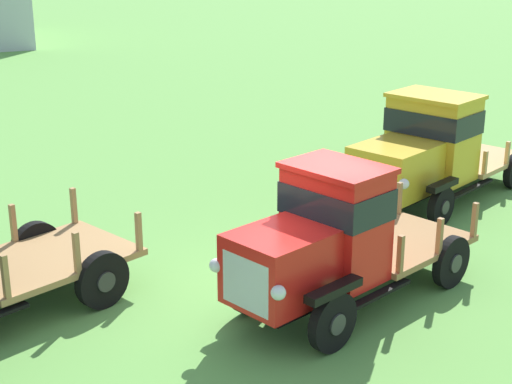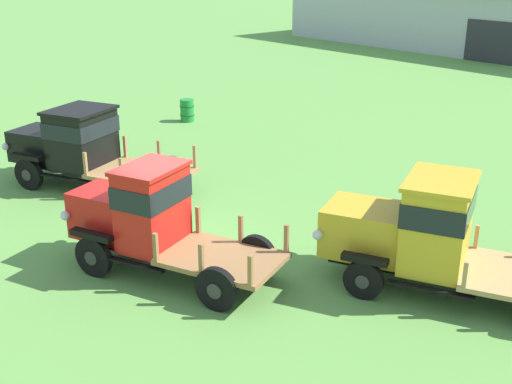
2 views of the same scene
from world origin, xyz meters
name	(u,v)px [view 2 (image 2 of 2)]	position (x,y,z in m)	size (l,w,h in m)	color
ground_plane	(172,252)	(0.00, 0.00, 0.00)	(240.00, 240.00, 0.00)	#5B9342
farm_shed	(477,15)	(-12.98, 33.06, 2.15)	(26.37, 10.17, 4.26)	#B2B7BC
vintage_truck_foreground_near	(79,145)	(-5.31, 0.50, 1.17)	(5.65, 3.78, 2.20)	black
vintage_truck_second_in_line	(148,217)	(0.34, -0.76, 1.16)	(4.82, 3.11, 2.27)	black
vintage_truck_midrow_center	(424,232)	(4.44, 2.86, 1.17)	(5.30, 3.68, 2.28)	black
oil_drum_beside_row	(187,110)	(-9.27, 6.89, 0.43)	(0.56, 0.56, 0.86)	#1E7F33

